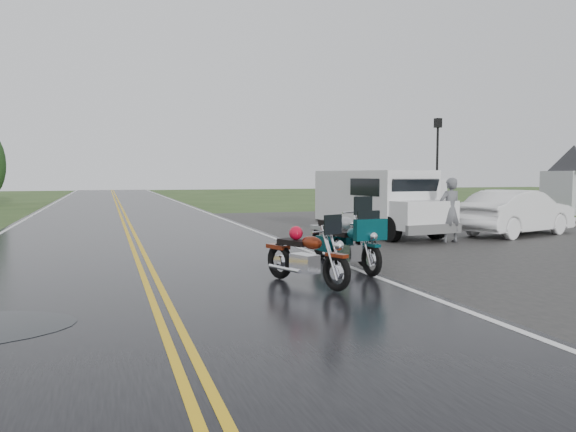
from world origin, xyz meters
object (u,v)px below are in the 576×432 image
object	(u,v)px
motorcycle_teal	(372,247)
lamp_post_far_right	(437,166)
visitor_center	(573,162)
sedan_white	(517,214)
motorcycle_silver	(366,236)
motorcycle_red	(337,258)
person_at_van	(450,211)
van_white	(391,206)

from	to	relation	value
motorcycle_teal	lamp_post_far_right	bearing A→B (deg)	47.24
visitor_center	sedan_white	distance (m)	11.57
motorcycle_silver	lamp_post_far_right	world-z (taller)	lamp_post_far_right
motorcycle_red	motorcycle_silver	bearing A→B (deg)	32.30
visitor_center	person_at_van	xyz separation A→B (m)	(-11.98, -7.91, -1.54)
motorcycle_teal	lamp_post_far_right	world-z (taller)	lamp_post_far_right
motorcycle_teal	motorcycle_silver	xyz separation A→B (m)	(0.31, 0.86, 0.09)
motorcycle_red	lamp_post_far_right	distance (m)	18.20
van_white	motorcycle_teal	bearing A→B (deg)	-129.87
motorcycle_red	visitor_center	bearing A→B (deg)	16.06
visitor_center	motorcycle_teal	xyz separation A→B (m)	(-16.32, -11.99, -1.82)
van_white	sedan_white	size ratio (longest dim) A/B	1.24
motorcycle_red	person_at_van	size ratio (longest dim) A/B	1.13
motorcycle_red	sedan_white	size ratio (longest dim) A/B	0.48
visitor_center	person_at_van	distance (m)	14.44
van_white	sedan_white	distance (m)	4.42
motorcycle_red	lamp_post_far_right	bearing A→B (deg)	31.92
visitor_center	lamp_post_far_right	bearing A→B (deg)	167.17
motorcycle_silver	sedan_white	world-z (taller)	sedan_white
motorcycle_silver	sedan_white	bearing A→B (deg)	21.55
sedan_white	lamp_post_far_right	bearing A→B (deg)	-35.22
motorcycle_red	sedan_white	distance (m)	10.24
motorcycle_red	van_white	size ratio (longest dim) A/B	0.38
van_white	sedan_white	world-z (taller)	van_white
lamp_post_far_right	motorcycle_teal	bearing A→B (deg)	-126.55
visitor_center	motorcycle_teal	distance (m)	20.33
motorcycle_red	motorcycle_teal	distance (m)	1.43
van_white	person_at_van	xyz separation A→B (m)	(1.45, -0.54, -0.14)
motorcycle_teal	visitor_center	bearing A→B (deg)	30.11
van_white	lamp_post_far_right	distance (m)	11.37
motorcycle_red	person_at_van	world-z (taller)	person_at_van
van_white	visitor_center	bearing A→B (deg)	20.81
sedan_white	motorcycle_teal	bearing A→B (deg)	106.77
person_at_van	visitor_center	bearing A→B (deg)	-150.69
person_at_van	motorcycle_red	bearing A→B (deg)	38.87
motorcycle_silver	van_white	xyz separation A→B (m)	(2.58, 3.77, 0.33)
motorcycle_teal	motorcycle_red	bearing A→B (deg)	-144.37
motorcycle_red	lamp_post_far_right	world-z (taller)	lamp_post_far_right
van_white	lamp_post_far_right	world-z (taller)	lamp_post_far_right
lamp_post_far_right	van_white	bearing A→B (deg)	-128.78
person_at_van	sedan_white	size ratio (longest dim) A/B	0.42
visitor_center	person_at_van	world-z (taller)	visitor_center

